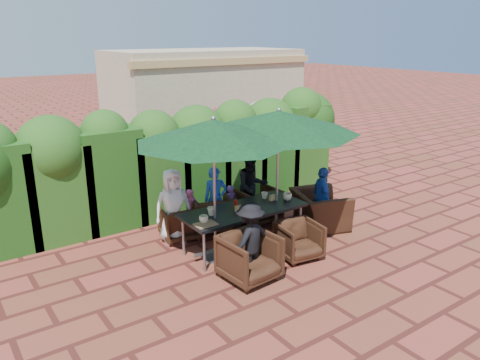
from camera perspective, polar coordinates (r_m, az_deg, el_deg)
ground at (r=8.54m, az=-0.10°, el=-8.13°), size 80.00×80.00×0.00m
dining_table at (r=8.23m, az=0.45°, el=-4.00°), size 2.24×0.90×0.75m
umbrella_left at (r=7.39m, az=-3.25°, el=5.93°), size 2.54×2.54×2.46m
umbrella_right at (r=8.24m, az=4.73°, el=7.10°), size 2.84×2.84×2.46m
chair_far_left at (r=8.81m, az=-7.36°, el=-4.95°), size 0.79×0.75×0.70m
chair_far_mid at (r=9.12m, az=-3.55°, el=-3.89°), size 0.91×0.88×0.75m
chair_far_right at (r=9.49m, az=2.23°, el=-2.88°), size 0.76×0.71×0.78m
chair_near_left at (r=7.32m, az=1.18°, el=-9.16°), size 0.84×0.80×0.81m
chair_near_right at (r=8.08m, az=7.20°, el=-7.10°), size 0.76×0.73×0.69m
chair_end_right at (r=9.39m, az=9.73°, el=-2.85°), size 1.01×1.24×0.94m
adult_far_left at (r=8.56m, az=-8.15°, el=-3.17°), size 0.75×0.53×1.39m
adult_far_mid at (r=9.03m, az=-3.00°, el=-2.35°), size 0.56×0.51×1.26m
adult_far_right at (r=9.50m, az=1.45°, el=-0.81°), size 0.76×0.56×1.42m
adult_near_left at (r=7.33m, az=1.24°, el=-7.31°), size 0.84×0.51×1.23m
adult_end_right at (r=9.30m, az=9.96°, el=-2.14°), size 0.61×0.80×1.22m
child_left at (r=9.02m, az=-5.93°, el=-3.79°), size 0.35×0.31×0.87m
child_right at (r=9.39m, az=-1.07°, el=-3.04°), size 0.31×0.26×0.80m
pedestrian_a at (r=12.60m, az=-4.00°, el=4.26°), size 1.63×1.10×1.65m
pedestrian_b at (r=13.01m, az=-2.72°, el=5.01°), size 0.92×0.64×1.78m
pedestrian_c at (r=13.55m, az=2.17°, el=5.66°), size 1.29×1.09×1.85m
cup_a at (r=7.62m, az=-4.45°, el=-4.78°), size 0.15×0.15×0.12m
cup_b at (r=7.91m, az=-3.50°, el=-3.82°), size 0.15×0.15×0.14m
cup_c at (r=8.00m, az=1.39°, el=-3.57°), size 0.17×0.17×0.13m
cup_d at (r=8.70m, az=3.00°, el=-1.89°), size 0.13×0.13×0.12m
cup_e at (r=8.65m, az=5.78°, el=-2.01°), size 0.17×0.17×0.13m
ketchup_bottle at (r=8.14m, az=-0.45°, el=-3.04°), size 0.04×0.04×0.17m
sauce_bottle at (r=8.20m, az=-0.63°, el=-2.90°), size 0.04×0.04×0.17m
serving_tray at (r=7.55m, az=-4.21°, el=-5.41°), size 0.35×0.25×0.02m
number_block_left at (r=8.07m, az=-0.18°, el=-3.50°), size 0.12×0.06×0.10m
number_block_right at (r=8.62m, az=4.00°, el=-2.16°), size 0.12×0.06×0.10m
hedge_wall at (r=9.93m, az=-8.29°, el=3.48°), size 9.10×1.60×2.43m
building at (r=15.62m, az=-4.38°, el=9.73°), size 6.20×3.08×3.20m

